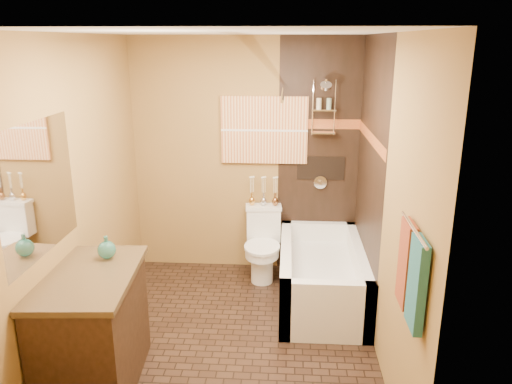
# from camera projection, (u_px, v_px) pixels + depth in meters

# --- Properties ---
(floor) EXTENTS (3.00, 3.00, 0.00)m
(floor) POSITION_uv_depth(u_px,v_px,m) (231.00, 340.00, 4.24)
(floor) COLOR black
(floor) RESTS_ON ground
(wall_left) EXTENTS (0.02, 3.00, 2.50)m
(wall_left) POSITION_uv_depth(u_px,v_px,m) (79.00, 198.00, 3.95)
(wall_left) COLOR olive
(wall_left) RESTS_ON floor
(wall_right) EXTENTS (0.02, 3.00, 2.50)m
(wall_right) POSITION_uv_depth(u_px,v_px,m) (385.00, 204.00, 3.80)
(wall_right) COLOR olive
(wall_right) RESTS_ON floor
(wall_back) EXTENTS (2.40, 0.02, 2.50)m
(wall_back) POSITION_uv_depth(u_px,v_px,m) (246.00, 158.00, 5.31)
(wall_back) COLOR olive
(wall_back) RESTS_ON floor
(wall_front) EXTENTS (2.40, 0.02, 2.50)m
(wall_front) POSITION_uv_depth(u_px,v_px,m) (194.00, 295.00, 2.44)
(wall_front) COLOR olive
(wall_front) RESTS_ON floor
(ceiling) EXTENTS (3.00, 3.00, 0.00)m
(ceiling) POSITION_uv_depth(u_px,v_px,m) (226.00, 32.00, 3.51)
(ceiling) COLOR silver
(ceiling) RESTS_ON wall_back
(alcove_tile_back) EXTENTS (0.85, 0.01, 2.50)m
(alcove_tile_back) POSITION_uv_depth(u_px,v_px,m) (319.00, 159.00, 5.25)
(alcove_tile_back) COLOR black
(alcove_tile_back) RESTS_ON wall_back
(alcove_tile_right) EXTENTS (0.01, 1.50, 2.50)m
(alcove_tile_right) POSITION_uv_depth(u_px,v_px,m) (369.00, 178.00, 4.52)
(alcove_tile_right) COLOR black
(alcove_tile_right) RESTS_ON wall_right
(mosaic_band_back) EXTENTS (0.85, 0.01, 0.10)m
(mosaic_band_back) POSITION_uv_depth(u_px,v_px,m) (320.00, 124.00, 5.13)
(mosaic_band_back) COLOR #9C361C
(mosaic_band_back) RESTS_ON alcove_tile_back
(mosaic_band_right) EXTENTS (0.01, 1.50, 0.10)m
(mosaic_band_right) POSITION_uv_depth(u_px,v_px,m) (371.00, 138.00, 4.41)
(mosaic_band_right) COLOR #9C361C
(mosaic_band_right) RESTS_ON alcove_tile_right
(alcove_niche) EXTENTS (0.50, 0.01, 0.25)m
(alcove_niche) POSITION_uv_depth(u_px,v_px,m) (321.00, 168.00, 5.27)
(alcove_niche) COLOR black
(alcove_niche) RESTS_ON alcove_tile_back
(shower_fixtures) EXTENTS (0.24, 0.33, 1.16)m
(shower_fixtures) POSITION_uv_depth(u_px,v_px,m) (323.00, 121.00, 5.02)
(shower_fixtures) COLOR silver
(shower_fixtures) RESTS_ON floor
(curtain_rod) EXTENTS (0.03, 1.55, 0.03)m
(curtain_rod) POSITION_uv_depth(u_px,v_px,m) (283.00, 91.00, 4.34)
(curtain_rod) COLOR silver
(curtain_rod) RESTS_ON wall_back
(towel_bar) EXTENTS (0.02, 0.55, 0.02)m
(towel_bar) POSITION_uv_depth(u_px,v_px,m) (414.00, 229.00, 2.74)
(towel_bar) COLOR silver
(towel_bar) RESTS_ON wall_right
(towel_teal) EXTENTS (0.05, 0.22, 0.52)m
(towel_teal) POSITION_uv_depth(u_px,v_px,m) (417.00, 284.00, 2.70)
(towel_teal) COLOR #1D5663
(towel_teal) RESTS_ON towel_bar
(towel_rust) EXTENTS (0.05, 0.22, 0.52)m
(towel_rust) POSITION_uv_depth(u_px,v_px,m) (406.00, 264.00, 2.95)
(towel_rust) COLOR maroon
(towel_rust) RESTS_ON towel_bar
(sunset_painting) EXTENTS (0.90, 0.04, 0.70)m
(sunset_painting) POSITION_uv_depth(u_px,v_px,m) (264.00, 130.00, 5.18)
(sunset_painting) COLOR #C45D2E
(sunset_painting) RESTS_ON wall_back
(vanity_mirror) EXTENTS (0.01, 1.00, 0.90)m
(vanity_mirror) POSITION_uv_depth(u_px,v_px,m) (39.00, 190.00, 3.29)
(vanity_mirror) COLOR white
(vanity_mirror) RESTS_ON wall_left
(bathtub) EXTENTS (0.80, 1.50, 0.55)m
(bathtub) POSITION_uv_depth(u_px,v_px,m) (322.00, 279.00, 4.84)
(bathtub) COLOR white
(bathtub) RESTS_ON floor
(toilet) EXTENTS (0.39, 0.58, 0.75)m
(toilet) POSITION_uv_depth(u_px,v_px,m) (263.00, 244.00, 5.28)
(toilet) COLOR white
(toilet) RESTS_ON floor
(vanity) EXTENTS (0.69, 1.05, 0.89)m
(vanity) POSITION_uv_depth(u_px,v_px,m) (93.00, 330.00, 3.58)
(vanity) COLOR black
(vanity) RESTS_ON floor
(teal_bottle) EXTENTS (0.17, 0.17, 0.21)m
(teal_bottle) POSITION_uv_depth(u_px,v_px,m) (107.00, 247.00, 3.68)
(teal_bottle) COLOR #246C5C
(teal_bottle) RESTS_ON vanity
(bud_vases) EXTENTS (0.31, 0.07, 0.31)m
(bud_vases) POSITION_uv_depth(u_px,v_px,m) (264.00, 190.00, 5.29)
(bud_vases) COLOR gold
(bud_vases) RESTS_ON toilet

